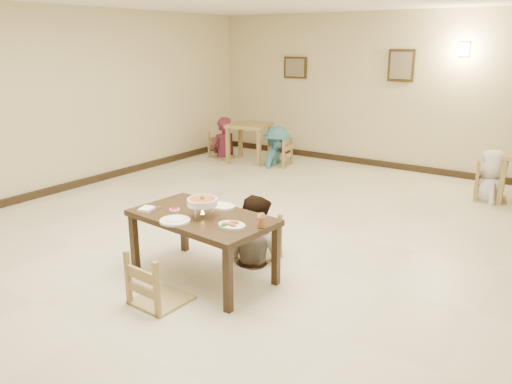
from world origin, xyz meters
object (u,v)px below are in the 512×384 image
Objects in this scene: bg_chair_ll at (223,134)px; bg_chair_rl at (494,168)px; main_diner at (255,195)px; drink_glass at (261,221)px; bg_table_left at (249,130)px; chair_far at (256,217)px; chair_near at (159,253)px; bg_diner_a at (223,117)px; main_table at (202,222)px; bg_diner_b at (277,126)px; bg_chair_lr at (277,139)px; curry_warmer at (202,202)px; bg_diner_c at (496,150)px.

bg_chair_ll is 1.02× the size of bg_chair_rl.
main_diner is 1.50× the size of bg_chair_rl.
bg_table_left is (-3.44, 4.68, -0.11)m from drink_glass.
main_diner reaches higher than chair_far.
chair_near is 0.58× the size of bg_diner_a.
bg_chair_ll is at bearing -176.69° from bg_table_left.
bg_diner_b is at bearing 118.62° from main_table.
bg_table_left is at bearing -96.45° from bg_chair_lr.
main_table is at bearing 137.04° from curry_warmer.
bg_chair_rl is at bearing 67.81° from curry_warmer.
bg_diner_c reaches higher than curry_warmer.
chair_near is at bearing -35.16° from bg_diner_c.
bg_diner_b reaches higher than main_diner.
bg_diner_a is at bearing 78.88° from bg_diner_b.
bg_chair_rl is at bearing -0.02° from bg_table_left.
bg_chair_ll is at bearing -40.04° from main_diner.
curry_warmer reaches higher than main_table.
bg_diner_c reaches higher than chair_far.
main_table is 1.51× the size of bg_chair_rl.
bg_chair_ll is (-3.40, 5.32, 0.02)m from chair_near.
bg_table_left is at bearing -104.74° from bg_diner_c.
main_diner is 0.96× the size of bg_diner_c.
chair_near is at bearing -136.36° from drink_glass.
main_diner is 4.43m from bg_chair_rl.
curry_warmer is at bearing -37.79° from main_table.
chair_far is 6.91× the size of drink_glass.
curry_warmer is at bearing -131.40° from bg_chair_ll.
chair_far is 0.96m from drink_glass.
bg_diner_a reaches higher than chair_far.
bg_table_left is 0.91× the size of bg_chair_ll.
bg_table_left is at bearing 126.31° from drink_glass.
drink_glass is at bearing -53.69° from bg_table_left.
chair_far is at bearing 127.75° from drink_glass.
bg_chair_ll reaches higher than chair_near.
bg_diner_a reaches higher than bg_diner_b.
chair_far is 4.89m from bg_table_left.
bg_diner_b is (-2.11, 4.80, -0.07)m from curry_warmer.
chair_far is 1.41m from chair_near.
bg_chair_rl is (4.06, -0.03, -0.02)m from bg_chair_lr.
main_diner is 10.99× the size of drink_glass.
bg_diner_b is 4.06m from bg_diner_c.
main_diner is (0.20, 1.32, 0.27)m from chair_near.
bg_chair_lr is at bearing 109.52° from bg_diner_a.
chair_near is at bearing -173.27° from bg_diner_b.
main_diner is at bearing 128.88° from drink_glass.
bg_chair_lr is at bearing 118.62° from main_table.
curry_warmer is at bearing -59.76° from bg_table_left.
curry_warmer reaches higher than bg_table_left.
drink_glass is 0.14× the size of bg_chair_rl.
bg_diner_b reaches higher than bg_chair_ll.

